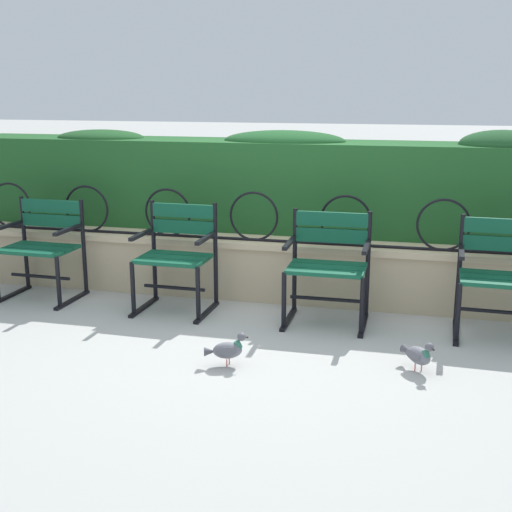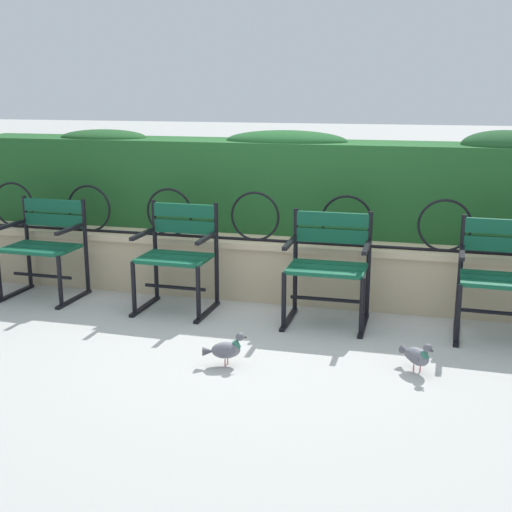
% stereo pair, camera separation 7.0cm
% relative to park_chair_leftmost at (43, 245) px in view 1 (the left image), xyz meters
% --- Properties ---
extents(ground_plane, '(60.00, 60.00, 0.00)m').
position_rel_park_chair_leftmost_xyz_m(ground_plane, '(1.95, -0.43, -0.46)').
color(ground_plane, '#ADADA8').
extents(stone_wall, '(6.34, 0.41, 0.51)m').
position_rel_park_chair_leftmost_xyz_m(stone_wall, '(1.95, 0.43, -0.20)').
color(stone_wall, tan).
rests_on(stone_wall, ground).
extents(iron_arch_fence, '(5.82, 0.02, 0.42)m').
position_rel_park_chair_leftmost_xyz_m(iron_arch_fence, '(1.79, 0.36, 0.24)').
color(iron_arch_fence, black).
rests_on(iron_arch_fence, stone_wall).
extents(hedge_row, '(6.22, 0.65, 0.92)m').
position_rel_park_chair_leftmost_xyz_m(hedge_row, '(1.96, 0.93, 0.48)').
color(hedge_row, '#1E5123').
rests_on(hedge_row, stone_wall).
extents(park_chair_leftmost, '(0.64, 0.54, 0.84)m').
position_rel_park_chair_leftmost_xyz_m(park_chair_leftmost, '(0.00, 0.00, 0.00)').
color(park_chair_leftmost, '#0F4C33').
rests_on(park_chair_leftmost, ground).
extents(park_chair_centre_left, '(0.60, 0.53, 0.86)m').
position_rel_park_chair_leftmost_xyz_m(park_chair_centre_left, '(1.23, -0.04, 0.00)').
color(park_chair_centre_left, '#0F4C33').
rests_on(park_chair_centre_left, ground).
extents(park_chair_centre_right, '(0.62, 0.52, 0.85)m').
position_rel_park_chair_leftmost_xyz_m(park_chair_centre_right, '(2.46, -0.05, 0.00)').
color(park_chair_centre_right, '#0F4C33').
rests_on(park_chair_centre_right, ground).
extents(park_chair_rightmost, '(0.58, 0.54, 0.85)m').
position_rel_park_chair_leftmost_xyz_m(park_chair_rightmost, '(3.69, -0.05, -0.00)').
color(park_chair_rightmost, '#0F4C33').
rests_on(park_chair_rightmost, ground).
extents(pigeon_near_chairs, '(0.22, 0.24, 0.22)m').
position_rel_park_chair_leftmost_xyz_m(pigeon_near_chairs, '(3.16, -0.87, -0.35)').
color(pigeon_near_chairs, slate).
rests_on(pigeon_near_chairs, ground).
extents(pigeon_far_side, '(0.28, 0.16, 0.22)m').
position_rel_park_chair_leftmost_xyz_m(pigeon_far_side, '(1.95, -1.08, -0.35)').
color(pigeon_far_side, slate).
rests_on(pigeon_far_side, ground).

